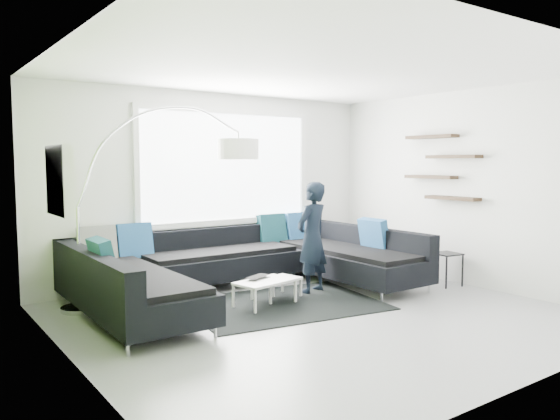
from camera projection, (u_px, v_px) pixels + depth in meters
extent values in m
plane|color=gray|center=(320.00, 315.00, 6.33)|extent=(5.50, 5.50, 0.00)
cube|color=silver|center=(215.00, 187.00, 8.23)|extent=(5.50, 0.04, 2.80)
cube|color=silver|center=(530.00, 211.00, 4.18)|extent=(5.50, 0.04, 2.80)
cube|color=silver|center=(71.00, 206.00, 4.61)|extent=(0.04, 5.00, 2.80)
cube|color=silver|center=(469.00, 188.00, 7.80)|extent=(0.04, 5.00, 2.80)
cube|color=white|center=(322.00, 70.00, 6.08)|extent=(5.50, 5.00, 0.04)
cube|color=#6B9E33|center=(72.00, 206.00, 4.62)|extent=(0.01, 5.00, 2.80)
cube|color=white|center=(228.00, 167.00, 8.29)|extent=(2.96, 0.06, 1.68)
cube|color=silver|center=(61.00, 180.00, 5.12)|extent=(0.12, 0.66, 0.66)
cube|color=black|center=(442.00, 167.00, 8.03)|extent=(0.20, 1.24, 0.95)
cube|color=black|center=(251.00, 280.00, 7.17)|extent=(4.32, 2.67, 0.45)
cube|color=black|center=(250.00, 250.00, 7.14)|extent=(4.32, 2.67, 0.34)
cube|color=navy|center=(250.00, 245.00, 7.13)|extent=(3.86, 0.23, 0.48)
cube|color=black|center=(283.00, 304.00, 6.80)|extent=(2.57, 2.04, 0.01)
cube|color=white|center=(271.00, 290.00, 6.90)|extent=(1.06, 0.74, 0.32)
cube|color=black|center=(446.00, 269.00, 7.83)|extent=(0.39, 0.39, 0.47)
imported|color=black|center=(312.00, 238.00, 7.38)|extent=(0.73, 0.64, 1.51)
imported|color=black|center=(261.00, 278.00, 6.81)|extent=(0.55, 0.51, 0.03)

